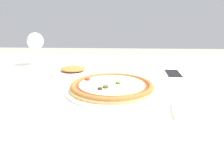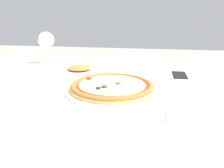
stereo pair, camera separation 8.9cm
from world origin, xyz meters
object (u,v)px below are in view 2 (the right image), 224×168
wine_glass_far_left (46,41)px  cell_phone (179,76)px  dining_table (97,99)px  pizza_plate (112,87)px  side_plate (80,70)px

wine_glass_far_left → cell_phone: wine_glass_far_left is taller
dining_table → pizza_plate: 0.15m
wine_glass_far_left → dining_table: bearing=-43.4°
dining_table → pizza_plate: (0.08, -0.09, 0.08)m
dining_table → wine_glass_far_left: 0.50m
dining_table → pizza_plate: size_ratio=4.20×
dining_table → side_plate: (-0.12, 0.16, 0.08)m
cell_phone → dining_table: bearing=-158.1°
dining_table → side_plate: 0.22m
dining_table → wine_glass_far_left: size_ratio=8.44×
pizza_plate → side_plate: 0.32m
dining_table → pizza_plate: bearing=-50.9°
pizza_plate → cell_phone: 0.35m
cell_phone → side_plate: side_plate is taller
side_plate → pizza_plate: bearing=-53.2°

